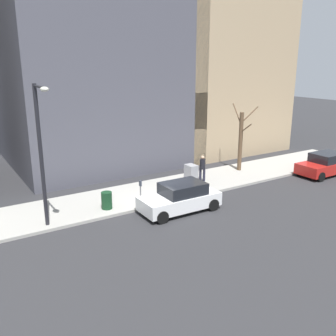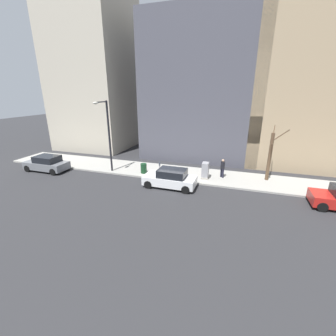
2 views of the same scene
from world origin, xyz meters
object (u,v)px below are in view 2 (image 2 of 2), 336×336
(trash_bin, at_px, (144,168))
(pedestrian_near_meter, at_px, (223,167))
(parked_car_grey, at_px, (47,164))
(utility_box, at_px, (205,171))
(office_tower_right, at_px, (94,66))
(office_block_center, at_px, (206,90))
(office_tower_left, at_px, (315,39))
(parked_car_white, at_px, (170,178))
(streetlamp, at_px, (107,131))
(parking_meter, at_px, (160,168))
(bare_tree, at_px, (270,155))

(trash_bin, bearing_deg, pedestrian_near_meter, -81.10)
(parked_car_grey, bearing_deg, utility_box, -80.86)
(office_tower_right, bearing_deg, trash_bin, -130.82)
(parked_car_grey, relative_size, office_block_center, 0.28)
(parked_car_grey, relative_size, office_tower_left, 0.17)
(utility_box, xyz_separation_m, pedestrian_near_meter, (0.71, -1.40, 0.24))
(parked_car_white, relative_size, streetlamp, 0.65)
(parking_meter, relative_size, bare_tree, 0.29)
(streetlamp, distance_m, trash_bin, 4.70)
(bare_tree, xyz_separation_m, office_block_center, (9.25, 7.06, 5.23))
(bare_tree, height_order, office_tower_left, office_tower_left)
(parked_car_grey, distance_m, office_tower_right, 14.87)
(streetlamp, height_order, office_block_center, office_block_center)
(parked_car_grey, distance_m, trash_bin, 9.61)
(utility_box, height_order, bare_tree, bare_tree)
(utility_box, relative_size, office_block_center, 0.09)
(parked_car_white, bearing_deg, office_tower_right, 51.82)
(parked_car_grey, bearing_deg, trash_bin, -77.99)
(parked_car_white, relative_size, office_tower_right, 0.20)
(trash_bin, distance_m, office_tower_right, 17.20)
(trash_bin, height_order, pedestrian_near_meter, pedestrian_near_meter)
(pedestrian_near_meter, bearing_deg, utility_box, -105.45)
(office_tower_left, bearing_deg, office_block_center, 84.10)
(parked_car_white, xyz_separation_m, parking_meter, (1.58, 1.49, 0.24))
(utility_box, distance_m, bare_tree, 5.51)
(parking_meter, height_order, office_block_center, office_block_center)
(office_block_center, relative_size, office_tower_right, 0.72)
(office_tower_right, bearing_deg, pedestrian_near_meter, -114.56)
(utility_box, bearing_deg, parked_car_grey, 98.89)
(parking_meter, bearing_deg, office_block_center, -9.95)
(office_tower_right, bearing_deg, parked_car_white, -128.93)
(pedestrian_near_meter, distance_m, office_tower_right, 21.63)
(parked_car_grey, height_order, trash_bin, parked_car_grey)
(utility_box, relative_size, trash_bin, 1.59)
(parked_car_white, xyz_separation_m, streetlamp, (1.41, 6.42, 3.28))
(office_block_center, xyz_separation_m, office_tower_right, (-1.75, 14.41, 2.93))
(parked_car_white, height_order, pedestrian_near_meter, pedestrian_near_meter)
(trash_bin, bearing_deg, parked_car_grey, 101.76)
(parking_meter, bearing_deg, office_tower_right, 52.12)
(trash_bin, height_order, office_tower_right, office_tower_right)
(parking_meter, relative_size, streetlamp, 0.21)
(pedestrian_near_meter, xyz_separation_m, office_tower_left, (8.76, -7.17, 11.19))
(trash_bin, distance_m, office_block_center, 13.50)
(parking_meter, height_order, utility_box, utility_box)
(utility_box, bearing_deg, trash_bin, 94.03)
(parking_meter, relative_size, utility_box, 0.94)
(trash_bin, height_order, office_tower_left, office_tower_left)
(streetlamp, relative_size, pedestrian_near_meter, 3.92)
(parking_meter, xyz_separation_m, office_tower_left, (10.31, -12.49, 11.29))
(streetlamp, distance_m, bare_tree, 14.28)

